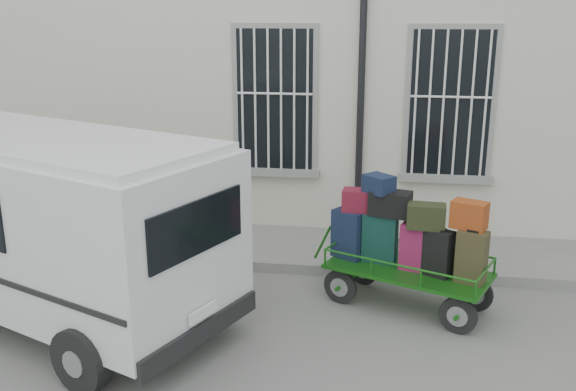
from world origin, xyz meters
The scene contains 5 objects.
ground centered at (0.00, 0.00, 0.00)m, with size 80.00×80.00×0.00m, color slate.
building centered at (0.00, 5.50, 3.00)m, with size 24.00×5.15×6.00m.
sidewalk centered at (0.00, 2.20, 0.07)m, with size 24.00×1.70×0.15m, color slate.
luggage_cart centered at (1.64, 0.58, 0.84)m, with size 2.33×1.61×1.66m.
van centered at (-2.50, -0.39, 1.30)m, with size 4.84×3.48×2.27m.
Camera 1 is at (1.30, -7.02, 3.65)m, focal length 40.00 mm.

